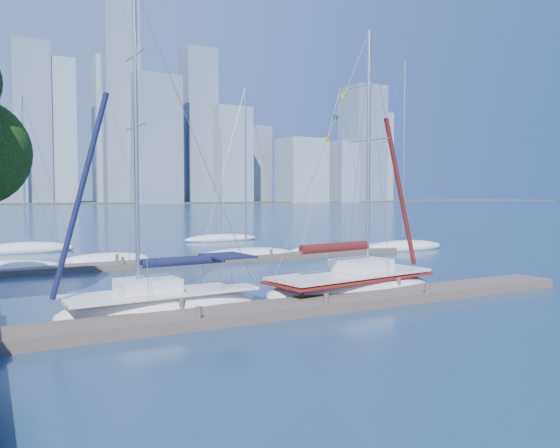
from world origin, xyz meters
TOP-DOWN VIEW (x-y plane):
  - ground at (0.00, 0.00)m, footprint 700.00×700.00m
  - near_dock at (0.00, 0.00)m, footprint 26.00×2.00m
  - far_dock at (2.00, 16.00)m, footprint 30.00×1.80m
  - far_shore at (0.00, 320.00)m, footprint 800.00×100.00m
  - sailboat_navy at (-5.41, 2.02)m, footprint 7.81×3.06m
  - sailboat_maroon at (3.26, 2.01)m, footprint 8.87×4.03m
  - bg_boat_1 at (-4.23, 19.13)m, footprint 6.04×3.24m
  - bg_boat_3 at (4.89, 16.90)m, footprint 8.01×4.54m
  - bg_boat_4 at (12.72, 16.93)m, footprint 9.13×5.31m
  - bg_boat_5 at (18.83, 16.52)m, footprint 8.38×4.56m
  - bg_boat_6 at (-8.49, 29.17)m, footprint 7.56×5.01m
  - bg_boat_7 at (9.18, 32.05)m, footprint 7.70×4.77m
  - skyline at (21.40, 290.28)m, footprint 502.50×51.31m

SIDE VIEW (x-z plane):
  - ground at x=0.00m, z-range 0.00..0.00m
  - far_shore at x=0.00m, z-range -0.75..0.75m
  - far_dock at x=2.00m, z-range 0.00..0.36m
  - near_dock at x=0.00m, z-range 0.00..0.40m
  - bg_boat_7 at x=9.18m, z-range -5.39..5.84m
  - bg_boat_1 at x=-4.23m, z-range -5.94..6.45m
  - bg_boat_4 at x=12.72m, z-range -6.10..6.62m
  - bg_boat_3 at x=4.89m, z-range -5.91..6.43m
  - bg_boat_6 at x=-8.49m, z-range -6.05..6.60m
  - bg_boat_5 at x=18.83m, z-range -7.49..8.08m
  - sailboat_maroon at x=3.26m, z-range -5.28..7.16m
  - sailboat_navy at x=-5.41m, z-range -5.17..7.22m
  - skyline at x=21.40m, z-range -23.72..92.40m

